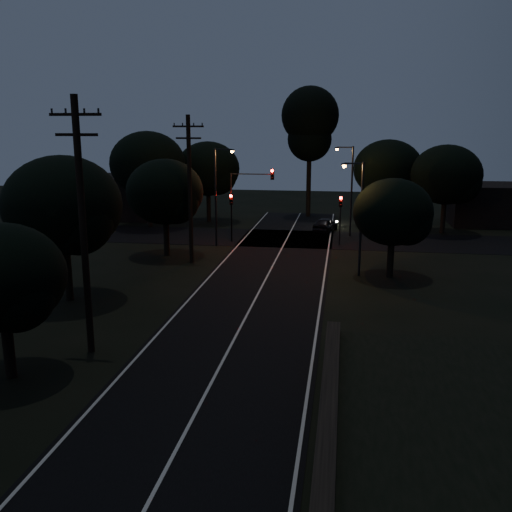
% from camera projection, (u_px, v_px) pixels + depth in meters
% --- Properties ---
extents(road_surface, '(60.00, 70.00, 0.03)m').
position_uv_depth(road_surface, '(272.00, 268.00, 39.89)').
color(road_surface, black).
rests_on(road_surface, ground).
extents(utility_pole_mid, '(2.20, 0.30, 11.00)m').
position_uv_depth(utility_pole_mid, '(83.00, 223.00, 23.98)').
color(utility_pole_mid, black).
rests_on(utility_pole_mid, ground).
extents(utility_pole_far, '(2.20, 0.30, 10.50)m').
position_uv_depth(utility_pole_far, '(190.00, 187.00, 40.41)').
color(utility_pole_far, black).
rests_on(utility_pole_far, ground).
extents(tree_left_b, '(4.88, 4.88, 6.20)m').
position_uv_depth(tree_left_b, '(4.00, 280.00, 21.65)').
color(tree_left_b, black).
rests_on(tree_left_b, ground).
extents(tree_left_c, '(6.50, 6.50, 8.22)m').
position_uv_depth(tree_left_c, '(66.00, 208.00, 31.33)').
color(tree_left_c, black).
rests_on(tree_left_c, ground).
extents(tree_left_d, '(5.80, 5.80, 7.36)m').
position_uv_depth(tree_left_d, '(167.00, 194.00, 42.73)').
color(tree_left_d, black).
rests_on(tree_left_d, ground).
extents(tree_far_nw, '(6.48, 6.48, 8.21)m').
position_uv_depth(tree_far_nw, '(210.00, 170.00, 58.07)').
color(tree_far_nw, black).
rests_on(tree_far_nw, ground).
extents(tree_far_w, '(7.27, 7.27, 9.27)m').
position_uv_depth(tree_far_w, '(150.00, 165.00, 54.79)').
color(tree_far_w, black).
rests_on(tree_far_w, ground).
extents(tree_far_ne, '(6.70, 6.70, 8.47)m').
position_uv_depth(tree_far_ne, '(390.00, 171.00, 55.35)').
color(tree_far_ne, black).
rests_on(tree_far_ne, ground).
extents(tree_far_e, '(6.39, 6.39, 8.10)m').
position_uv_depth(tree_far_e, '(449.00, 176.00, 51.77)').
color(tree_far_e, black).
rests_on(tree_far_e, ground).
extents(tree_right_a, '(5.12, 5.12, 6.50)m').
position_uv_depth(tree_right_a, '(396.00, 214.00, 36.56)').
color(tree_right_a, black).
rests_on(tree_right_a, ground).
extents(tall_pine, '(6.10, 6.10, 13.86)m').
position_uv_depth(tall_pine, '(310.00, 123.00, 60.51)').
color(tall_pine, black).
rests_on(tall_pine, ground).
extents(building_left, '(10.00, 8.00, 4.40)m').
position_uv_depth(building_left, '(115.00, 196.00, 62.50)').
color(building_left, black).
rests_on(building_left, ground).
extents(building_right, '(9.00, 7.00, 4.00)m').
position_uv_depth(building_right, '(495.00, 204.00, 57.54)').
color(building_right, black).
rests_on(building_right, ground).
extents(signal_left, '(0.28, 0.35, 4.10)m').
position_uv_depth(signal_left, '(231.00, 209.00, 48.49)').
color(signal_left, black).
rests_on(signal_left, ground).
extents(signal_right, '(0.28, 0.35, 4.10)m').
position_uv_depth(signal_right, '(340.00, 211.00, 47.12)').
color(signal_right, black).
rests_on(signal_right, ground).
extents(signal_mast, '(3.70, 0.35, 6.25)m').
position_uv_depth(signal_mast, '(251.00, 192.00, 47.90)').
color(signal_mast, black).
rests_on(signal_mast, ground).
extents(streetlight_a, '(1.66, 0.26, 8.00)m').
position_uv_depth(streetlight_a, '(218.00, 190.00, 46.28)').
color(streetlight_a, black).
rests_on(streetlight_a, ground).
extents(streetlight_b, '(1.66, 0.26, 8.00)m').
position_uv_depth(streetlight_b, '(350.00, 185.00, 50.47)').
color(streetlight_b, black).
rests_on(streetlight_b, ground).
extents(streetlight_c, '(1.46, 0.26, 7.50)m').
position_uv_depth(streetlight_c, '(359.00, 211.00, 36.97)').
color(streetlight_c, black).
rests_on(streetlight_c, ground).
extents(car, '(2.51, 4.21, 1.34)m').
position_uv_depth(car, '(325.00, 224.00, 53.60)').
color(car, black).
rests_on(car, ground).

